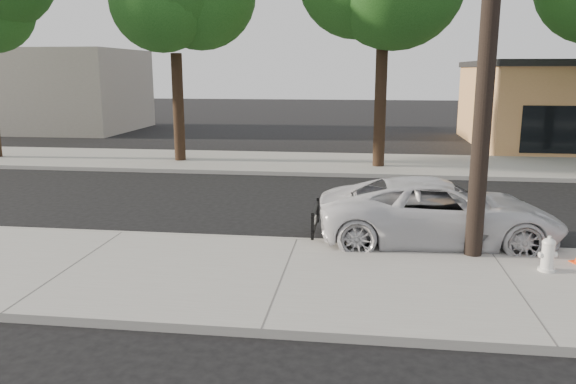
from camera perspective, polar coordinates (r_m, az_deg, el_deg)
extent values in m
plane|color=black|center=(14.32, 1.88, -2.88)|extent=(120.00, 120.00, 0.00)
cube|color=gray|center=(10.23, -0.52, -8.74)|extent=(90.00, 4.40, 0.15)
cube|color=gray|center=(22.59, 4.01, 2.91)|extent=(90.00, 5.00, 0.15)
cube|color=#9E9B93|center=(12.29, 0.91, -5.09)|extent=(90.00, 0.12, 0.16)
cube|color=gray|center=(39.95, -25.14, 9.36)|extent=(14.00, 8.00, 5.00)
cylinder|color=black|center=(11.32, 19.82, 16.18)|extent=(0.34, 0.34, 9.00)
cylinder|color=black|center=(23.19, -11.08, 8.43)|extent=(0.44, 0.44, 4.25)
sphere|color=#154012|center=(23.24, -11.45, 17.13)|extent=(4.20, 4.20, 4.20)
cylinder|color=black|center=(21.60, 9.36, 8.89)|extent=(0.44, 0.44, 4.75)
imported|color=silver|center=(12.65, 15.06, -1.98)|extent=(5.30, 2.66, 1.44)
cylinder|color=white|center=(11.39, 24.76, -7.14)|extent=(0.30, 0.30, 0.06)
cylinder|color=white|center=(11.32, 24.86, -6.04)|extent=(0.22, 0.22, 0.52)
ellipsoid|color=white|center=(11.24, 24.99, -4.70)|extent=(0.24, 0.24, 0.17)
cylinder|color=white|center=(11.30, 24.89, -5.79)|extent=(0.33, 0.15, 0.10)
cylinder|color=white|center=(11.30, 24.89, -5.79)|extent=(0.16, 0.19, 0.13)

